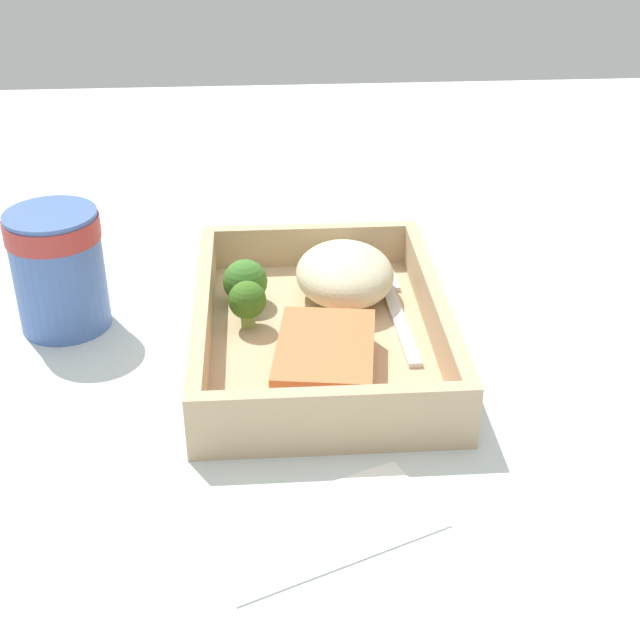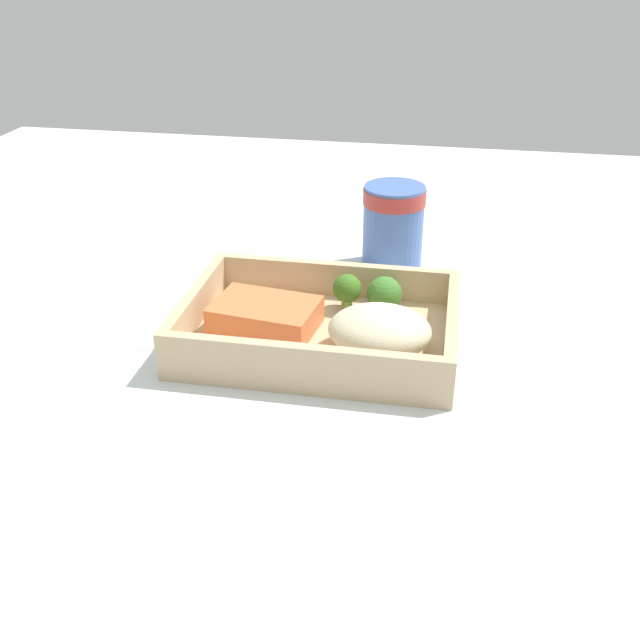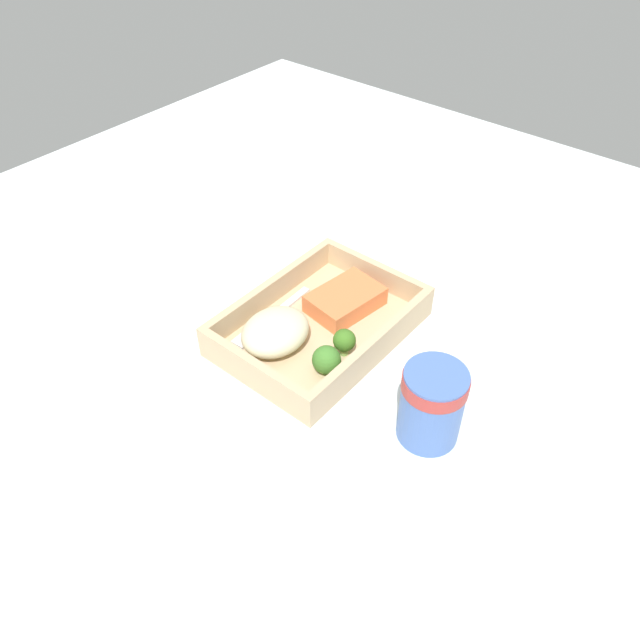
% 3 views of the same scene
% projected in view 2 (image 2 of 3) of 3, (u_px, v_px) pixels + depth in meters
% --- Properties ---
extents(ground_plane, '(1.60, 1.60, 0.02)m').
position_uv_depth(ground_plane, '(320.00, 351.00, 0.79)').
color(ground_plane, silver).
extents(takeout_tray, '(0.28, 0.20, 0.01)m').
position_uv_depth(takeout_tray, '(320.00, 338.00, 0.78)').
color(takeout_tray, tan).
rests_on(takeout_tray, ground_plane).
extents(tray_rim, '(0.28, 0.20, 0.04)m').
position_uv_depth(tray_rim, '(320.00, 317.00, 0.77)').
color(tray_rim, tan).
rests_on(tray_rim, takeout_tray).
extents(salmon_fillet, '(0.12, 0.09, 0.03)m').
position_uv_depth(salmon_fillet, '(266.00, 315.00, 0.79)').
color(salmon_fillet, '#E77441').
rests_on(salmon_fillet, takeout_tray).
extents(mashed_potatoes, '(0.10, 0.09, 0.05)m').
position_uv_depth(mashed_potatoes, '(380.00, 331.00, 0.74)').
color(mashed_potatoes, beige).
rests_on(mashed_potatoes, takeout_tray).
extents(broccoli_floret_1, '(0.04, 0.04, 0.04)m').
position_uv_depth(broccoli_floret_1, '(384.00, 294.00, 0.82)').
color(broccoli_floret_1, '#739C50').
rests_on(broccoli_floret_1, takeout_tray).
extents(broccoli_floret_2, '(0.03, 0.03, 0.04)m').
position_uv_depth(broccoli_floret_2, '(347.00, 289.00, 0.82)').
color(broccoli_floret_2, '#7CA451').
rests_on(broccoli_floret_2, takeout_tray).
extents(fork, '(0.16, 0.02, 0.00)m').
position_uv_depth(fork, '(345.00, 368.00, 0.72)').
color(fork, silver).
rests_on(fork, takeout_tray).
extents(paper_cup, '(0.08, 0.08, 0.10)m').
position_uv_depth(paper_cup, '(393.00, 222.00, 0.94)').
color(paper_cup, '#496AB1').
rests_on(paper_cup, ground_plane).
extents(receipt_slip, '(0.12, 0.16, 0.00)m').
position_uv_depth(receipt_slip, '(135.00, 319.00, 0.83)').
color(receipt_slip, white).
rests_on(receipt_slip, ground_plane).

